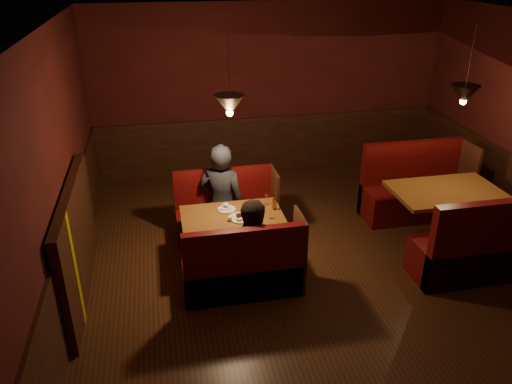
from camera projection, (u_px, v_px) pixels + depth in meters
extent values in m
cube|color=#3C2210|center=(334.00, 281.00, 6.02)|extent=(6.00, 7.00, 0.01)
cube|color=black|center=(354.00, 30.00, 4.76)|extent=(6.00, 7.00, 0.01)
cube|color=#38110F|center=(270.00, 91.00, 8.49)|extent=(6.00, 0.01, 2.90)
cube|color=#38110F|center=(50.00, 194.00, 4.85)|extent=(0.01, 7.00, 2.90)
cube|color=black|center=(270.00, 144.00, 8.88)|extent=(6.00, 0.04, 1.00)
cube|color=black|center=(69.00, 275.00, 5.27)|extent=(0.04, 7.00, 1.00)
cube|color=black|center=(77.00, 242.00, 5.57)|extent=(0.10, 2.20, 1.30)
cube|color=gold|center=(76.00, 269.00, 5.09)|extent=(0.01, 0.12, 1.30)
cylinder|color=#333333|center=(229.00, 68.00, 5.34)|extent=(0.01, 0.01, 0.80)
cone|color=black|center=(229.00, 105.00, 5.52)|extent=(0.34, 0.34, 0.22)
sphere|color=#FFBF72|center=(230.00, 113.00, 5.56)|extent=(0.08, 0.08, 0.08)
cylinder|color=#333333|center=(471.00, 60.00, 5.76)|extent=(0.01, 0.01, 0.80)
cone|color=black|center=(464.00, 94.00, 5.94)|extent=(0.34, 0.34, 0.22)
sphere|color=#FFBF72|center=(463.00, 102.00, 5.97)|extent=(0.08, 0.08, 0.08)
cube|color=brown|center=(232.00, 217.00, 6.12)|extent=(1.24, 0.76, 0.04)
cylinder|color=black|center=(233.00, 240.00, 6.27)|extent=(0.12, 0.12, 0.62)
cylinder|color=black|center=(233.00, 259.00, 6.40)|extent=(0.50, 0.50, 0.04)
cylinder|color=silver|center=(240.00, 218.00, 6.03)|extent=(0.25, 0.25, 0.02)
cube|color=black|center=(240.00, 215.00, 6.04)|extent=(0.08, 0.07, 0.03)
ellipsoid|color=silver|center=(230.00, 218.00, 5.96)|extent=(0.06, 0.06, 0.05)
cube|color=tan|center=(240.00, 220.00, 5.94)|extent=(0.08, 0.07, 0.03)
cylinder|color=silver|center=(238.00, 220.00, 5.96)|extent=(0.09, 0.08, 0.01)
cylinder|color=silver|center=(227.00, 209.00, 6.24)|extent=(0.23, 0.23, 0.01)
ellipsoid|color=beige|center=(226.00, 205.00, 6.28)|extent=(0.09, 0.09, 0.05)
cube|color=silver|center=(224.00, 210.00, 6.21)|extent=(0.18, 0.02, 0.00)
cylinder|color=white|center=(256.00, 210.00, 6.14)|extent=(0.05, 0.05, 0.07)
cylinder|color=white|center=(267.00, 199.00, 6.35)|extent=(0.07, 0.07, 0.13)
cylinder|color=white|center=(272.00, 214.00, 6.01)|extent=(0.07, 0.07, 0.13)
cylinder|color=#47230F|center=(274.00, 204.00, 6.22)|extent=(0.05, 0.05, 0.14)
cylinder|color=#47230F|center=(275.00, 197.00, 6.17)|extent=(0.02, 0.02, 0.06)
ellipsoid|color=white|center=(260.00, 217.00, 6.02)|extent=(0.09, 0.08, 0.04)
cube|color=#580E0A|center=(225.00, 223.00, 6.89)|extent=(1.33, 0.49, 0.40)
cube|color=#580E0A|center=(223.00, 200.00, 6.94)|extent=(1.33, 0.11, 0.93)
cube|color=black|center=(274.00, 201.00, 6.89)|extent=(0.04, 0.49, 0.93)
cube|color=#580E0A|center=(242.00, 276.00, 5.75)|extent=(1.33, 0.49, 0.40)
cube|color=#580E0A|center=(244.00, 266.00, 5.46)|extent=(1.33, 0.11, 0.93)
cube|color=black|center=(300.00, 250.00, 5.76)|extent=(0.04, 0.49, 0.93)
cube|color=brown|center=(447.00, 192.00, 6.49)|extent=(1.40, 0.89, 0.05)
cylinder|color=black|center=(442.00, 218.00, 6.66)|extent=(0.15, 0.15, 0.74)
cylinder|color=black|center=(438.00, 240.00, 6.81)|extent=(0.59, 0.59, 0.04)
cube|color=#580E0A|center=(413.00, 202.00, 7.39)|extent=(1.50, 0.58, 0.47)
cube|color=#580E0A|center=(409.00, 176.00, 7.46)|extent=(1.50, 0.13, 1.10)
cube|color=black|center=(464.00, 178.00, 7.40)|extent=(0.04, 0.58, 1.10)
cube|color=#580E0A|center=(473.00, 257.00, 6.04)|extent=(1.50, 0.58, 0.47)
cube|color=#580E0A|center=(490.00, 245.00, 5.71)|extent=(1.50, 0.13, 1.10)
imported|color=#22222A|center=(221.00, 181.00, 6.56)|extent=(0.74, 0.62, 1.72)
imported|color=black|center=(256.00, 233.00, 5.59)|extent=(0.76, 0.61, 1.47)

